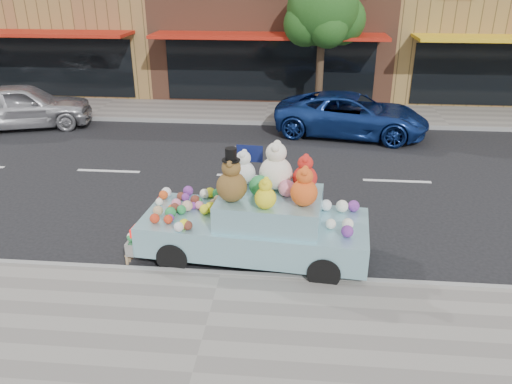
# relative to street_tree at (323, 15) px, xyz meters

# --- Properties ---
(ground) EXTENTS (120.00, 120.00, 0.00)m
(ground) POSITION_rel_street_tree_xyz_m (-2.03, -6.55, -3.69)
(ground) COLOR black
(ground) RESTS_ON ground
(near_sidewalk) EXTENTS (60.00, 3.00, 0.12)m
(near_sidewalk) POSITION_rel_street_tree_xyz_m (-2.03, -13.05, -3.63)
(near_sidewalk) COLOR gray
(near_sidewalk) RESTS_ON ground
(far_sidewalk) EXTENTS (60.00, 3.00, 0.12)m
(far_sidewalk) POSITION_rel_street_tree_xyz_m (-2.03, -0.05, -3.63)
(far_sidewalk) COLOR gray
(far_sidewalk) RESTS_ON ground
(near_kerb) EXTENTS (60.00, 0.12, 0.13)m
(near_kerb) POSITION_rel_street_tree_xyz_m (-2.03, -11.55, -3.63)
(near_kerb) COLOR gray
(near_kerb) RESTS_ON ground
(far_kerb) EXTENTS (60.00, 0.12, 0.13)m
(far_kerb) POSITION_rel_street_tree_xyz_m (-2.03, -1.55, -3.63)
(far_kerb) COLOR gray
(far_kerb) RESTS_ON ground
(storefront_left) EXTENTS (10.00, 9.80, 7.30)m
(storefront_left) POSITION_rel_street_tree_xyz_m (-12.03, 5.42, -0.05)
(storefront_left) COLOR olive
(storefront_left) RESTS_ON ground
(storefront_mid) EXTENTS (10.00, 9.80, 7.30)m
(storefront_mid) POSITION_rel_street_tree_xyz_m (-2.03, 5.42, -0.05)
(storefront_mid) COLOR brown
(storefront_mid) RESTS_ON ground
(storefront_right) EXTENTS (10.00, 9.80, 7.30)m
(storefront_right) POSITION_rel_street_tree_xyz_m (7.97, 5.42, -0.05)
(storefront_right) COLOR olive
(storefront_right) RESTS_ON ground
(street_tree) EXTENTS (3.00, 2.70, 5.22)m
(street_tree) POSITION_rel_street_tree_xyz_m (0.00, 0.00, 0.00)
(street_tree) COLOR #38281C
(street_tree) RESTS_ON ground
(car_silver) EXTENTS (5.02, 3.23, 1.59)m
(car_silver) POSITION_rel_street_tree_xyz_m (-10.54, -2.65, -2.90)
(car_silver) COLOR #B8B7BC
(car_silver) RESTS_ON ground
(car_blue) EXTENTS (5.43, 3.21, 1.42)m
(car_blue) POSITION_rel_street_tree_xyz_m (1.04, -2.48, -2.98)
(car_blue) COLOR navy
(car_blue) RESTS_ON ground
(art_car) EXTENTS (4.62, 2.13, 2.36)m
(art_car) POSITION_rel_street_tree_xyz_m (-1.45, -10.73, -2.87)
(art_car) COLOR black
(art_car) RESTS_ON ground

